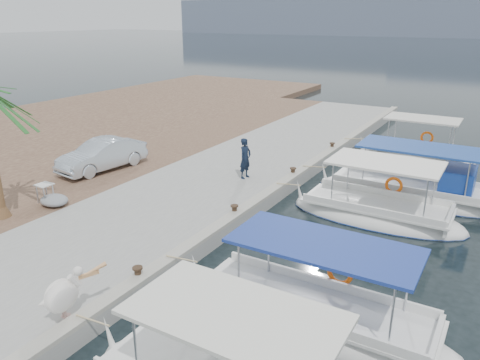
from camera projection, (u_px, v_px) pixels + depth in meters
The scene contains 15 objects.
ground at pixel (220, 245), 15.36m from camera, with size 400.00×400.00×0.00m, color black.
concrete_quay at pixel (224, 180), 20.78m from camera, with size 6.00×40.00×0.50m, color gray.
quay_curb at pixel (281, 184), 19.34m from camera, with size 0.44×40.00×0.12m, color #9C998B.
cobblestone_strip at pixel (139, 163), 23.16m from camera, with size 4.00×40.00×0.50m, color brown.
land_backing at pixel (12, 138), 27.95m from camera, with size 16.00×60.00×0.48m, color brown.
fishing_caique_b at pixel (312, 320), 11.40m from camera, with size 7.20×2.14×2.83m.
fishing_caique_c at pixel (376, 215), 17.38m from camera, with size 6.46×2.48×2.83m.
fishing_caique_d at pixel (412, 195), 19.22m from camera, with size 7.72×2.40×2.83m.
fishing_caique_e at pixel (415, 157), 24.52m from camera, with size 5.95×2.26×2.83m.
mooring_bollards at pixel (234, 209), 16.51m from camera, with size 0.28×20.28×0.33m.
pelican at pixel (63, 295), 10.65m from camera, with size 0.89×1.54×1.21m.
fisherman at pixel (245, 158), 19.99m from camera, with size 0.64×0.42×1.75m, color black.
parked_car at pixel (102, 155), 21.17m from camera, with size 1.45×4.16×1.37m, color silver.
tarp_bundle at pixel (54, 200), 17.25m from camera, with size 1.10×0.90×0.40m, color gray.
folding_table at pixel (45, 189), 17.41m from camera, with size 0.55×0.55×0.73m.
Camera 1 is at (7.54, -11.55, 7.11)m, focal length 35.00 mm.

